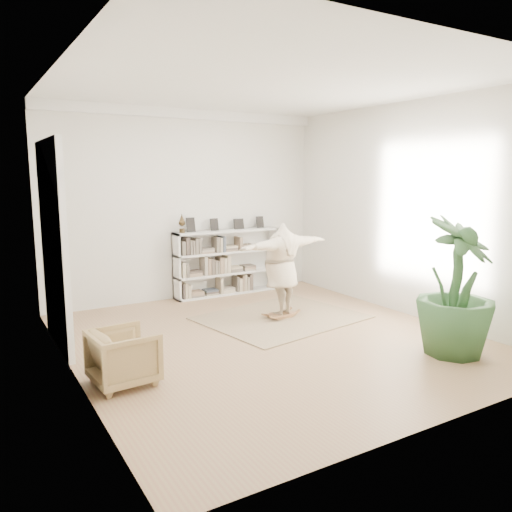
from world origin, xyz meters
The scene contains 9 objects.
floor centered at (0.00, 0.00, 0.00)m, with size 6.00×6.00×0.00m, color #9D7151.
room_shell centered at (0.00, 2.94, 3.51)m, with size 6.00×6.00×6.00m.
doors centered at (-2.70, 1.30, 1.40)m, with size 0.09×1.78×2.92m.
bookshelf centered at (0.74, 2.82, 0.64)m, with size 2.20×0.35×1.64m.
armchair centered at (-2.30, -0.50, 0.32)m, with size 0.69×0.71×0.65m, color #A58257.
rug centered at (0.73, 0.80, 0.01)m, with size 2.50×2.00×0.02m, color tan.
rocker_board centered at (0.73, 0.80, 0.06)m, with size 0.50×0.35×0.10m.
person centered at (0.73, 0.80, 0.88)m, with size 1.87×0.51×1.52m, color beige.
houseplant centered at (1.78, -1.79, 0.92)m, with size 1.04×1.04×1.85m, color #2D5329.
Camera 1 is at (-3.78, -5.97, 2.39)m, focal length 35.00 mm.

